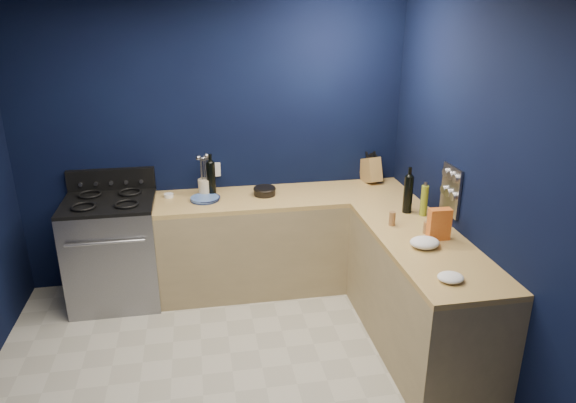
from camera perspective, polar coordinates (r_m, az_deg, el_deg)
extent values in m
cube|color=#AEA999|center=(3.88, -5.77, -19.97)|extent=(3.50, 3.50, 0.02)
cube|color=black|center=(4.87, -8.01, 6.02)|extent=(3.50, 0.02, 2.60)
cube|color=black|center=(3.72, 21.57, 0.15)|extent=(0.02, 3.50, 2.60)
cube|color=#99845B|center=(4.91, -0.31, -4.44)|extent=(2.30, 0.63, 0.86)
cube|color=olive|center=(4.74, -0.32, 0.50)|extent=(2.30, 0.63, 0.04)
cube|color=#99845B|center=(4.16, 14.08, -10.06)|extent=(0.63, 1.67, 0.86)
cube|color=olive|center=(3.95, 14.64, -4.43)|extent=(0.63, 1.67, 0.04)
cube|color=gray|center=(4.89, -18.33, -5.30)|extent=(0.76, 0.66, 0.92)
cube|color=black|center=(4.61, -18.80, -7.09)|extent=(0.59, 0.02, 0.42)
cube|color=black|center=(4.71, -18.97, -0.08)|extent=(0.76, 0.66, 0.03)
cube|color=black|center=(4.96, -18.64, 2.26)|extent=(0.76, 0.06, 0.20)
cube|color=gray|center=(4.19, 17.29, 1.17)|extent=(0.02, 0.28, 0.38)
cube|color=white|center=(4.90, -7.88, 3.46)|extent=(0.09, 0.02, 0.13)
cylinder|color=#405D98|center=(4.65, -9.03, 0.29)|extent=(0.33, 0.33, 0.03)
cylinder|color=white|center=(4.79, -12.83, 0.64)|extent=(0.09, 0.09, 0.03)
cylinder|color=beige|center=(4.75, -9.00, 1.54)|extent=(0.16, 0.16, 0.15)
cylinder|color=black|center=(4.71, -8.33, 2.38)|extent=(0.09, 0.09, 0.31)
cylinder|color=black|center=(4.72, -2.55, 1.12)|extent=(0.23, 0.23, 0.07)
cube|color=olive|center=(5.12, 8.96, 3.40)|extent=(0.18, 0.29, 0.29)
cylinder|color=black|center=(4.39, 12.91, 0.73)|extent=(0.10, 0.10, 0.31)
cylinder|color=olive|center=(4.37, 14.57, 0.09)|extent=(0.07, 0.07, 0.25)
cylinder|color=olive|center=(4.14, 11.25, -1.83)|extent=(0.06, 0.06, 0.11)
cylinder|color=olive|center=(4.06, 14.79, -2.75)|extent=(0.06, 0.06, 0.09)
cube|color=red|center=(3.96, 16.10, -2.38)|extent=(0.16, 0.08, 0.24)
ellipsoid|color=white|center=(3.83, 14.63, -4.34)|extent=(0.25, 0.22, 0.07)
ellipsoid|color=white|center=(3.43, 17.25, -7.88)|extent=(0.20, 0.19, 0.05)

